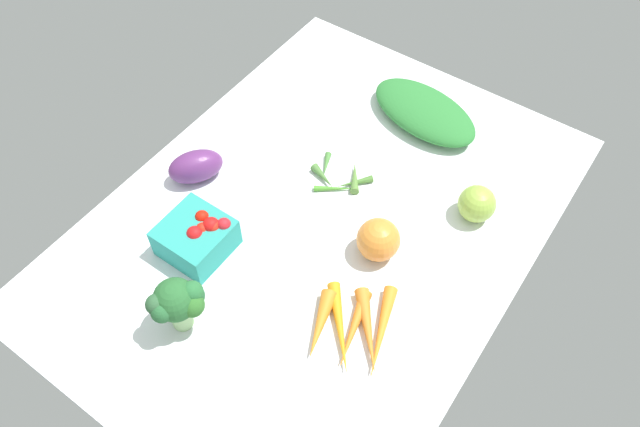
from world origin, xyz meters
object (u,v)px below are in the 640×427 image
(heirloom_tomato_orange, at_px, (377,241))
(broccoli_head, at_px, (178,302))
(eggplant, at_px, (196,166))
(heirloom_tomato_green, at_px, (477,204))
(okra_pile, at_px, (340,178))
(leafy_greens_clump, at_px, (424,112))
(berry_basket, at_px, (198,236))
(carrot_bunch, at_px, (352,329))

(heirloom_tomato_orange, distance_m, broccoli_head, 0.37)
(heirloom_tomato_orange, relative_size, eggplant, 0.73)
(heirloom_tomato_orange, bearing_deg, heirloom_tomato_green, 149.56)
(okra_pile, distance_m, leafy_greens_clump, 0.26)
(heirloom_tomato_green, relative_size, berry_basket, 0.62)
(okra_pile, height_order, eggplant, eggplant)
(broccoli_head, xyz_separation_m, berry_basket, (-0.13, -0.08, -0.04))
(heirloom_tomato_orange, distance_m, leafy_greens_clump, 0.37)
(leafy_greens_clump, bearing_deg, heirloom_tomato_orange, 15.74)
(carrot_bunch, bearing_deg, leafy_greens_clump, -163.50)
(leafy_greens_clump, relative_size, carrot_bunch, 1.29)
(okra_pile, relative_size, eggplant, 1.11)
(carrot_bunch, xyz_separation_m, eggplant, (-0.11, -0.45, 0.02))
(leafy_greens_clump, bearing_deg, carrot_bunch, 16.50)
(heirloom_tomato_orange, xyz_separation_m, broccoli_head, (0.31, -0.19, 0.04))
(broccoli_head, distance_m, heirloom_tomato_green, 0.58)
(leafy_greens_clump, relative_size, eggplant, 2.31)
(heirloom_tomato_green, bearing_deg, berry_basket, -46.68)
(heirloom_tomato_green, height_order, eggplant, heirloom_tomato_green)
(heirloom_tomato_orange, bearing_deg, carrot_bunch, 18.19)
(okra_pile, height_order, carrot_bunch, carrot_bunch)
(carrot_bunch, bearing_deg, okra_pile, -142.47)
(carrot_bunch, xyz_separation_m, berry_basket, (0.02, -0.33, 0.02))
(heirloom_tomato_orange, distance_m, heirloom_tomato_green, 0.21)
(okra_pile, height_order, berry_basket, berry_basket)
(broccoli_head, height_order, carrot_bunch, broccoli_head)
(heirloom_tomato_orange, distance_m, eggplant, 0.40)
(leafy_greens_clump, bearing_deg, berry_basket, -18.14)
(broccoli_head, relative_size, okra_pile, 0.95)
(heirloom_tomato_orange, bearing_deg, leafy_greens_clump, -164.26)
(broccoli_head, relative_size, carrot_bunch, 0.59)
(heirloom_tomato_orange, distance_m, berry_basket, 0.33)
(eggplant, bearing_deg, berry_basket, 76.79)
(heirloom_tomato_green, relative_size, eggplant, 0.65)
(okra_pile, bearing_deg, berry_basket, -23.15)
(heirloom_tomato_green, xyz_separation_m, carrot_bunch, (0.35, -0.06, -0.02))
(heirloom_tomato_orange, height_order, leafy_greens_clump, heirloom_tomato_orange)
(okra_pile, distance_m, heirloom_tomato_green, 0.27)
(leafy_greens_clump, height_order, heirloom_tomato_green, heirloom_tomato_green)
(carrot_bunch, bearing_deg, heirloom_tomato_green, 170.74)
(berry_basket, bearing_deg, okra_pile, 156.85)
(heirloom_tomato_orange, height_order, carrot_bunch, heirloom_tomato_orange)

